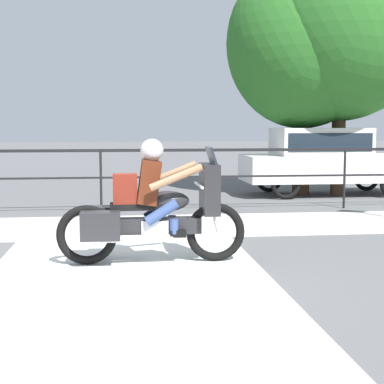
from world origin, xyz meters
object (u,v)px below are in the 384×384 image
object	(u,v)px
motorcycle	(152,209)
tree_behind_car	(303,44)
parked_car	(325,157)
tree_behind_sign	(342,23)

from	to	relation	value
motorcycle	tree_behind_car	bearing A→B (deg)	58.86
parked_car	tree_behind_car	world-z (taller)	tree_behind_car
tree_behind_car	parked_car	bearing A→B (deg)	-20.80
parked_car	tree_behind_car	bearing A→B (deg)	160.17
parked_car	tree_behind_sign	bearing A→B (deg)	-2.30
motorcycle	parked_car	world-z (taller)	parked_car
tree_behind_sign	tree_behind_car	size ratio (longest dim) A/B	1.13
parked_car	tree_behind_sign	world-z (taller)	tree_behind_sign
tree_behind_sign	tree_behind_car	xyz separation A→B (m)	(-0.88, 0.23, -0.50)
motorcycle	tree_behind_car	world-z (taller)	tree_behind_car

